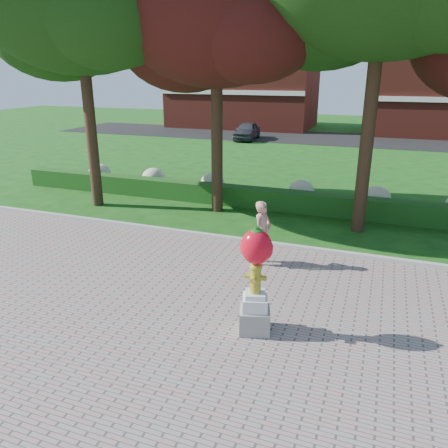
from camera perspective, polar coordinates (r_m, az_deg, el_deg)
name	(u,v)px	position (r m, az deg, el deg)	size (l,w,h in m)	color
ground	(206,281)	(11.80, -2.32, -7.46)	(100.00, 100.00, 0.00)	#134812
walkway	(125,371)	(8.79, -12.86, -18.24)	(40.00, 14.00, 0.04)	gray
curb	(241,240)	(14.34, 2.26, -2.13)	(40.00, 0.18, 0.15)	#ADADA5
lawn_hedge	(272,199)	(17.89, 6.27, 3.24)	(24.00, 0.70, 0.80)	#174714
hydrangea_row	(291,191)	(18.68, 8.75, 4.29)	(20.10, 1.10, 0.99)	#BCBC8F
street	(334,139)	(38.30, 14.19, 10.76)	(50.00, 8.00, 0.02)	black
building_left	(243,91)	(45.96, 2.51, 17.01)	(14.00, 8.00, 7.00)	maroon
building_right	(439,97)	(43.94, 26.26, 14.64)	(12.00, 8.00, 6.40)	maroon
tree_mid_left	(214,12)	(17.08, -1.26, 25.97)	(8.25, 7.04, 10.69)	black
hydrant_sculpture	(256,277)	(9.10, 4.15, -6.96)	(0.80, 0.80, 2.37)	gray
woman	(262,233)	(12.46, 5.04, -1.17)	(0.68, 0.45, 1.86)	tan
parked_car	(247,131)	(36.65, 3.01, 12.06)	(1.66, 4.12, 1.40)	#3D3E44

